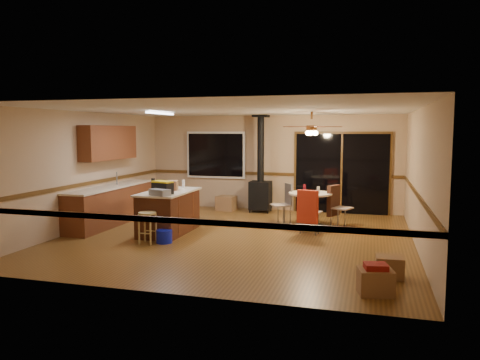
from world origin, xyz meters
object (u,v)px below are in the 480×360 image
at_px(toolbox_black, 163,188).
at_px(chair_right, 335,201).
at_px(chair_near, 308,207).
at_px(wood_stove, 261,185).
at_px(toolbox_grey, 160,192).
at_px(box_under_window, 226,203).
at_px(dining_table, 310,203).
at_px(kitchen_island, 169,212).
at_px(blue_bucket, 164,236).
at_px(chair_left, 285,199).
at_px(box_corner_a, 375,282).
at_px(box_corner_b, 390,267).
at_px(bar_stool, 148,228).

xyz_separation_m(toolbox_black, chair_right, (3.30, 2.03, -0.42)).
bearing_deg(chair_near, wood_stove, 122.95).
distance_m(toolbox_grey, box_under_window, 3.78).
height_order(toolbox_black, dining_table, toolbox_black).
bearing_deg(dining_table, chair_near, -85.95).
bearing_deg(kitchen_island, blue_bucket, -71.48).
height_order(chair_right, box_under_window, chair_right).
xyz_separation_m(wood_stove, chair_left, (0.93, -1.43, -0.14)).
xyz_separation_m(kitchen_island, box_under_window, (0.34, 3.02, -0.25)).
height_order(toolbox_black, chair_right, toolbox_black).
height_order(chair_left, box_corner_a, chair_left).
bearing_deg(wood_stove, chair_left, -57.10).
bearing_deg(chair_right, kitchen_island, -154.74).
bearing_deg(kitchen_island, box_corner_b, -23.92).
height_order(toolbox_black, bar_stool, toolbox_black).
relative_size(wood_stove, box_under_window, 5.03).
height_order(toolbox_grey, box_corner_a, toolbox_grey).
bearing_deg(chair_right, box_corner_a, -78.66).
bearing_deg(chair_near, box_corner_a, -68.11).
distance_m(chair_right, box_corner_a, 4.46).
bearing_deg(chair_right, chair_left, 178.50).
bearing_deg(dining_table, box_corner_b, -64.84).
bearing_deg(blue_bucket, box_under_window, 89.28).
relative_size(blue_bucket, dining_table, 0.31).
distance_m(chair_left, chair_right, 1.14).
bearing_deg(chair_right, box_corner_b, -73.12).
bearing_deg(box_under_window, wood_stove, 1.87).
relative_size(kitchen_island, chair_left, 3.02).
bearing_deg(kitchen_island, dining_table, 27.30).
distance_m(box_corner_a, box_corner_b, 0.81).
bearing_deg(chair_left, blue_bucket, -127.71).
xyz_separation_m(toolbox_black, box_corner_b, (4.38, -1.53, -0.85)).
bearing_deg(toolbox_black, box_corner_a, -29.06).
xyz_separation_m(bar_stool, box_corner_a, (4.24, -1.76, -0.14)).
bearing_deg(chair_right, dining_table, -166.70).
distance_m(wood_stove, box_corner_a, 6.54).
relative_size(kitchen_island, bar_stool, 2.74).
relative_size(wood_stove, chair_left, 4.54).
bearing_deg(chair_left, toolbox_black, -136.21).
xyz_separation_m(blue_bucket, box_corner_b, (4.16, -1.10, 0.03)).
bearing_deg(wood_stove, dining_table, -45.92).
bearing_deg(toolbox_grey, kitchen_island, 100.03).
bearing_deg(kitchen_island, chair_left, 36.05).
distance_m(toolbox_grey, chair_right, 3.98).
distance_m(kitchen_island, toolbox_grey, 0.86).
bearing_deg(toolbox_black, chair_near, 20.01).
distance_m(blue_bucket, dining_table, 3.48).
height_order(toolbox_black, box_under_window, toolbox_black).
bearing_deg(blue_bucket, chair_left, 52.29).
height_order(wood_stove, chair_right, wood_stove).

